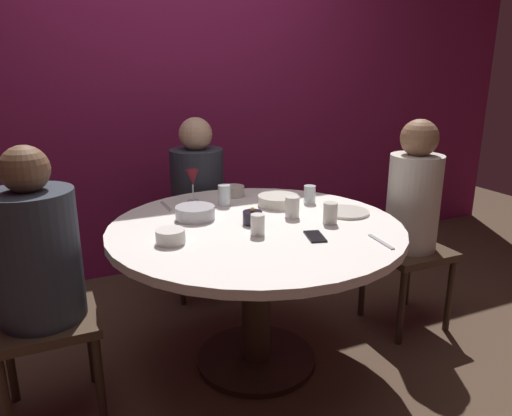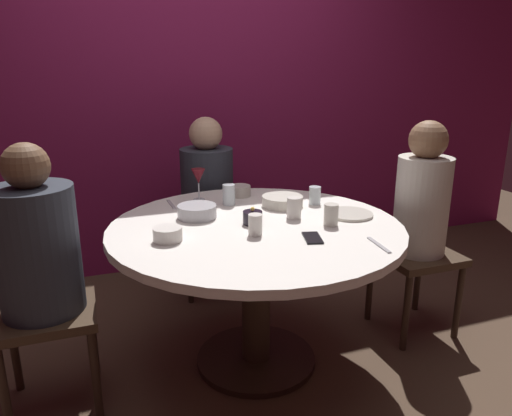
% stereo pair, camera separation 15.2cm
% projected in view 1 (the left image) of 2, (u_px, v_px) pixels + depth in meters
% --- Properties ---
extents(ground_plane, '(8.00, 8.00, 0.00)m').
position_uv_depth(ground_plane, '(256.00, 361.00, 2.46)').
color(ground_plane, '#4C3828').
extents(back_wall, '(6.00, 0.10, 2.60)m').
position_uv_depth(back_wall, '(172.00, 88.00, 3.33)').
color(back_wall, maroon).
rests_on(back_wall, ground).
extents(dining_table, '(1.37, 1.37, 0.74)m').
position_uv_depth(dining_table, '(256.00, 253.00, 2.29)').
color(dining_table, white).
rests_on(dining_table, ground).
extents(seated_diner_left, '(0.40, 0.40, 1.17)m').
position_uv_depth(seated_diner_left, '(37.00, 259.00, 1.88)').
color(seated_diner_left, '#3F2D1E').
rests_on(seated_diner_left, ground).
extents(seated_diner_back, '(0.40, 0.40, 1.15)m').
position_uv_depth(seated_diner_back, '(197.00, 186.00, 3.05)').
color(seated_diner_back, '#3F2D1E').
rests_on(seated_diner_back, ground).
extents(seated_diner_right, '(0.40, 0.40, 1.18)m').
position_uv_depth(seated_diner_right, '(413.00, 203.00, 2.62)').
color(seated_diner_right, '#3F2D1E').
rests_on(seated_diner_right, ground).
extents(candle_holder, '(0.09, 0.09, 0.08)m').
position_uv_depth(candle_holder, '(252.00, 218.00, 2.24)').
color(candle_holder, black).
rests_on(candle_holder, dining_table).
extents(wine_glass, '(0.08, 0.08, 0.18)m').
position_uv_depth(wine_glass, '(192.00, 178.00, 2.59)').
color(wine_glass, silver).
rests_on(wine_glass, dining_table).
extents(dinner_plate, '(0.23, 0.23, 0.01)m').
position_uv_depth(dinner_plate, '(346.00, 212.00, 2.41)').
color(dinner_plate, beige).
rests_on(dinner_plate, dining_table).
extents(cell_phone, '(0.10, 0.15, 0.01)m').
position_uv_depth(cell_phone, '(315.00, 236.00, 2.08)').
color(cell_phone, black).
rests_on(cell_phone, dining_table).
extents(bowl_serving_large, '(0.19, 0.19, 0.06)m').
position_uv_depth(bowl_serving_large, '(195.00, 213.00, 2.32)').
color(bowl_serving_large, '#B7B7BC').
rests_on(bowl_serving_large, dining_table).
extents(bowl_salad_center, '(0.12, 0.12, 0.06)m').
position_uv_depth(bowl_salad_center, '(171.00, 236.00, 2.01)').
color(bowl_salad_center, silver).
rests_on(bowl_salad_center, dining_table).
extents(bowl_small_white, '(0.13, 0.13, 0.06)m').
position_uv_depth(bowl_small_white, '(233.00, 191.00, 2.72)').
color(bowl_small_white, beige).
rests_on(bowl_small_white, dining_table).
extents(bowl_sauce_side, '(0.22, 0.22, 0.05)m').
position_uv_depth(bowl_sauce_side, '(278.00, 201.00, 2.54)').
color(bowl_sauce_side, beige).
rests_on(bowl_sauce_side, dining_table).
extents(cup_near_candle, '(0.07, 0.07, 0.11)m').
position_uv_depth(cup_near_candle, '(224.00, 195.00, 2.54)').
color(cup_near_candle, silver).
rests_on(cup_near_candle, dining_table).
extents(cup_by_left_diner, '(0.07, 0.07, 0.10)m').
position_uv_depth(cup_by_left_diner, '(330.00, 213.00, 2.25)').
color(cup_by_left_diner, beige).
rests_on(cup_by_left_diner, dining_table).
extents(cup_by_right_diner, '(0.06, 0.06, 0.09)m').
position_uv_depth(cup_by_right_diner, '(258.00, 225.00, 2.09)').
color(cup_by_right_diner, silver).
rests_on(cup_by_right_diner, dining_table).
extents(cup_center_front, '(0.06, 0.06, 0.09)m').
position_uv_depth(cup_center_front, '(310.00, 194.00, 2.58)').
color(cup_center_front, silver).
rests_on(cup_center_front, dining_table).
extents(cup_far_edge, '(0.07, 0.07, 0.10)m').
position_uv_depth(cup_far_edge, '(292.00, 207.00, 2.34)').
color(cup_far_edge, silver).
rests_on(cup_far_edge, dining_table).
extents(fork_near_plate, '(0.02, 0.18, 0.01)m').
position_uv_depth(fork_near_plate, '(166.00, 206.00, 2.52)').
color(fork_near_plate, '#B7B7BC').
rests_on(fork_near_plate, dining_table).
extents(knife_near_plate, '(0.03, 0.18, 0.01)m').
position_uv_depth(knife_near_plate, '(381.00, 242.00, 2.02)').
color(knife_near_plate, '#B7B7BC').
rests_on(knife_near_plate, dining_table).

